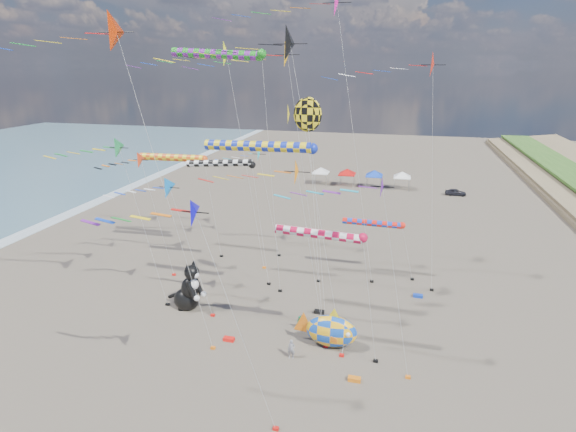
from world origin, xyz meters
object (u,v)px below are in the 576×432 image
(child_green, at_px, (300,323))
(parked_car, at_px, (456,192))
(cat_inflatable, at_px, (188,285))
(child_blue, at_px, (318,324))
(fish_inflatable, at_px, (331,331))
(person_adult, at_px, (291,349))

(child_green, xyz_separation_m, parked_car, (17.15, 47.56, -0.03))
(cat_inflatable, xyz_separation_m, child_blue, (12.19, -0.49, -1.96))
(fish_inflatable, xyz_separation_m, child_green, (-2.93, 1.94, -0.88))
(fish_inflatable, relative_size, person_adult, 3.44)
(cat_inflatable, relative_size, child_blue, 5.08)
(person_adult, xyz_separation_m, child_green, (-0.23, 4.07, -0.17))
(fish_inflatable, xyz_separation_m, child_blue, (-1.48, 2.36, -1.02))
(parked_car, bearing_deg, child_green, 158.62)
(child_green, bearing_deg, fish_inflatable, -46.75)
(child_green, xyz_separation_m, child_blue, (1.45, 0.43, -0.14))
(child_blue, xyz_separation_m, parked_car, (15.70, 47.13, 0.11))
(cat_inflatable, relative_size, fish_inflatable, 0.89)
(cat_inflatable, distance_m, person_adult, 12.16)
(fish_inflatable, xyz_separation_m, person_adult, (-2.71, -2.13, -0.70))
(child_green, distance_m, child_blue, 1.52)
(parked_car, bearing_deg, cat_inflatable, 147.58)
(child_blue, distance_m, parked_car, 49.68)
(fish_inflatable, distance_m, parked_car, 51.50)
(fish_inflatable, distance_m, child_green, 3.62)
(cat_inflatable, bearing_deg, fish_inflatable, 4.71)
(person_adult, height_order, parked_car, person_adult)
(person_adult, bearing_deg, cat_inflatable, 146.33)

